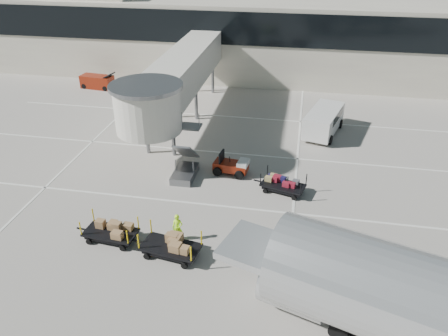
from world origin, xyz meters
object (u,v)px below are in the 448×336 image
(baggage_tug, at_px, (232,166))
(box_cart_far, at_px, (110,233))
(minivan, at_px, (324,119))
(suitcase_cart, at_px, (283,185))
(belt_loader, at_px, (97,82))
(box_cart_near, at_px, (169,246))
(ground_worker, at_px, (178,228))

(baggage_tug, xyz_separation_m, box_cart_far, (-5.18, -8.45, -0.02))
(baggage_tug, height_order, minivan, minivan)
(suitcase_cart, relative_size, box_cart_far, 0.97)
(belt_loader, bearing_deg, box_cart_near, -51.22)
(ground_worker, relative_size, minivan, 0.28)
(baggage_tug, relative_size, box_cart_near, 0.65)
(minivan, bearing_deg, box_cart_far, -109.39)
(suitcase_cart, relative_size, belt_loader, 0.92)
(box_cart_far, bearing_deg, suitcase_cart, 42.58)
(ground_worker, height_order, minivan, minivan)
(suitcase_cart, bearing_deg, belt_loader, 155.63)
(baggage_tug, height_order, box_cart_far, baggage_tug)
(box_cart_far, relative_size, ground_worker, 2.24)
(box_cart_near, bearing_deg, baggage_tug, 87.93)
(minivan, xyz_separation_m, belt_loader, (-22.93, 7.14, -0.53))
(suitcase_cart, height_order, minivan, minivan)
(belt_loader, bearing_deg, minivan, -10.38)
(ground_worker, distance_m, belt_loader, 27.27)
(ground_worker, bearing_deg, box_cart_far, -168.48)
(baggage_tug, distance_m, box_cart_near, 9.14)
(box_cart_near, height_order, belt_loader, belt_loader)
(suitcase_cart, height_order, ground_worker, ground_worker)
(suitcase_cart, distance_m, box_cart_far, 11.00)
(box_cart_near, height_order, ground_worker, ground_worker)
(baggage_tug, height_order, box_cart_near, baggage_tug)
(minivan, distance_m, belt_loader, 24.02)
(baggage_tug, xyz_separation_m, minivan, (6.23, 7.95, 0.63))
(baggage_tug, relative_size, box_cart_far, 0.70)
(ground_worker, bearing_deg, suitcase_cart, 46.92)
(ground_worker, bearing_deg, minivan, 61.88)
(box_cart_far, xyz_separation_m, minivan, (11.41, 16.40, 0.65))
(belt_loader, bearing_deg, suitcase_cart, -32.85)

